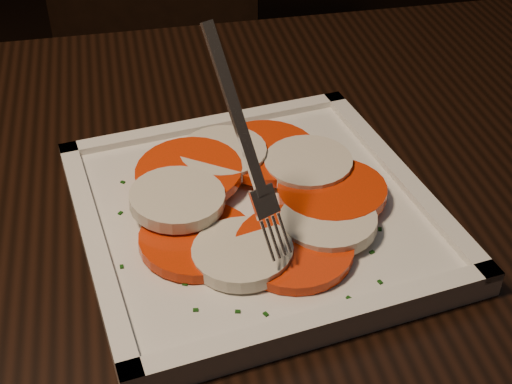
# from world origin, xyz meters

# --- Properties ---
(table) EXTENTS (1.24, 0.85, 0.75)m
(table) POSITION_xyz_m (-0.03, -0.27, 0.65)
(table) COLOR black
(table) RESTS_ON ground
(chair) EXTENTS (0.53, 0.53, 0.93)m
(chair) POSITION_xyz_m (0.06, 0.61, 0.53)
(chair) COLOR black
(chair) RESTS_ON ground
(plate) EXTENTS (0.29, 0.29, 0.01)m
(plate) POSITION_xyz_m (0.06, -0.25, 0.76)
(plate) COLOR silver
(plate) RESTS_ON table
(caprese_salad) EXTENTS (0.21, 0.22, 0.03)m
(caprese_salad) POSITION_xyz_m (0.06, -0.25, 0.77)
(caprese_salad) COLOR red
(caprese_salad) RESTS_ON plate
(fork) EXTENTS (0.06, 0.09, 0.14)m
(fork) POSITION_xyz_m (0.03, -0.28, 0.85)
(fork) COLOR white
(fork) RESTS_ON caprese_salad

